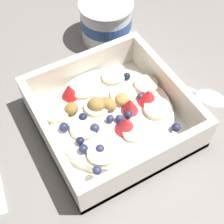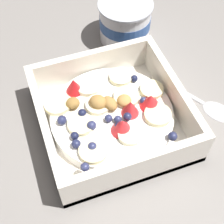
{
  "view_description": "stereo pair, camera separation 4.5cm",
  "coord_description": "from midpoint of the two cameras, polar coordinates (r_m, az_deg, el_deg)",
  "views": [
    {
      "loc": [
        -0.14,
        -0.25,
        0.39
      ],
      "look_at": [
        -0.01,
        -0.02,
        0.03
      ],
      "focal_mm": 53.55,
      "sensor_mm": 36.0,
      "label": 1
    },
    {
      "loc": [
        -0.1,
        -0.27,
        0.39
      ],
      "look_at": [
        -0.01,
        -0.02,
        0.03
      ],
      "focal_mm": 53.55,
      "sensor_mm": 36.0,
      "label": 2
    }
  ],
  "objects": [
    {
      "name": "ground_plane",
      "position": [
        0.49,
        -2.61,
        -0.37
      ],
      "size": [
        2.4,
        2.4,
        0.0
      ],
      "primitive_type": "plane",
      "color": "gray"
    },
    {
      "name": "fruit_bowl",
      "position": [
        0.46,
        -2.82,
        -0.85
      ],
      "size": [
        0.19,
        0.19,
        0.06
      ],
      "color": "white",
      "rests_on": "ground"
    },
    {
      "name": "spoon",
      "position": [
        0.52,
        11.58,
        3.56
      ],
      "size": [
        0.11,
        0.16,
        0.01
      ],
      "color": "silver",
      "rests_on": "ground"
    },
    {
      "name": "yogurt_cup",
      "position": [
        0.58,
        -3.31,
        15.16
      ],
      "size": [
        0.09,
        0.09,
        0.07
      ],
      "color": "white",
      "rests_on": "ground"
    }
  ]
}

